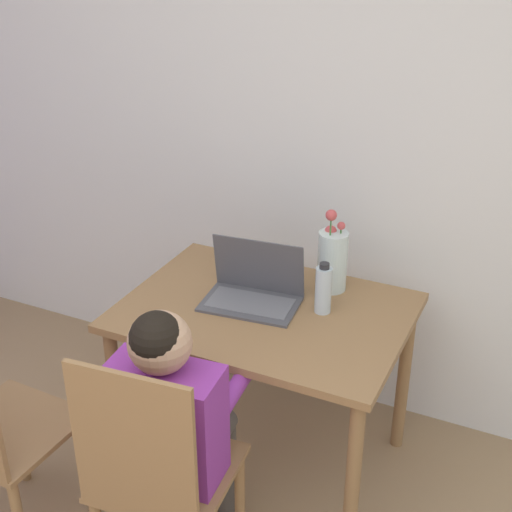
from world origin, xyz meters
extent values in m
cube|color=white|center=(0.00, 2.23, 1.25)|extent=(6.40, 0.05, 2.50)
cube|color=olive|center=(-0.20, 1.65, 0.70)|extent=(1.03, 0.74, 0.03)
cylinder|color=olive|center=(-0.66, 1.33, 0.34)|extent=(0.05, 0.05, 0.68)
cylinder|color=olive|center=(0.27, 1.33, 0.34)|extent=(0.05, 0.05, 0.68)
cylinder|color=olive|center=(-0.66, 1.97, 0.34)|extent=(0.05, 0.05, 0.68)
cylinder|color=olive|center=(0.27, 1.97, 0.34)|extent=(0.05, 0.05, 0.68)
cube|color=olive|center=(-0.24, 1.03, 0.44)|extent=(0.43, 0.43, 0.02)
cube|color=olive|center=(-0.22, 0.84, 0.70)|extent=(0.38, 0.05, 0.50)
cylinder|color=olive|center=(-0.09, 1.21, 0.22)|extent=(0.04, 0.04, 0.43)
cylinder|color=olive|center=(-0.42, 1.18, 0.22)|extent=(0.04, 0.04, 0.43)
cube|color=olive|center=(-0.83, 0.97, 0.44)|extent=(0.42, 0.42, 0.02)
cylinder|color=olive|center=(-0.66, 1.13, 0.22)|extent=(0.04, 0.04, 0.43)
cylinder|color=olive|center=(-1.00, 1.15, 0.22)|extent=(0.04, 0.04, 0.43)
cube|color=purple|center=(-0.24, 1.03, 0.64)|extent=(0.36, 0.21, 0.38)
sphere|color=tan|center=(-0.24, 1.03, 0.93)|extent=(0.19, 0.19, 0.19)
sphere|color=black|center=(-0.24, 1.01, 0.95)|extent=(0.16, 0.16, 0.16)
cylinder|color=#4C4742|center=(-0.17, 1.17, 0.46)|extent=(0.12, 0.29, 0.09)
cylinder|color=#4C4742|center=(-0.33, 1.16, 0.46)|extent=(0.12, 0.29, 0.09)
cylinder|color=#4C4742|center=(-0.19, 1.31, 0.23)|extent=(0.08, 0.08, 0.45)
cylinder|color=#4C4742|center=(-0.34, 1.30, 0.23)|extent=(0.08, 0.08, 0.45)
cylinder|color=purple|center=(-0.11, 1.25, 0.66)|extent=(0.08, 0.24, 0.06)
cylinder|color=purple|center=(-0.41, 1.22, 0.66)|extent=(0.08, 0.24, 0.06)
cube|color=#4C4C51|center=(-0.26, 1.65, 0.72)|extent=(0.37, 0.26, 0.01)
cube|color=slate|center=(-0.26, 1.65, 0.72)|extent=(0.32, 0.19, 0.00)
cube|color=#4C4C51|center=(-0.27, 1.74, 0.83)|extent=(0.35, 0.08, 0.22)
cube|color=#19284C|center=(-0.27, 1.74, 0.83)|extent=(0.32, 0.06, 0.19)
cylinder|color=silver|center=(-0.03, 1.90, 0.83)|extent=(0.11, 0.11, 0.23)
cylinder|color=#3D7A38|center=(-0.01, 1.90, 0.87)|extent=(0.01, 0.01, 0.22)
sphere|color=#CC4C4C|center=(-0.01, 1.90, 0.98)|extent=(0.03, 0.03, 0.03)
cylinder|color=#3D7A38|center=(-0.05, 1.91, 0.85)|extent=(0.01, 0.01, 0.18)
sphere|color=#CC4C4C|center=(-0.05, 1.91, 0.94)|extent=(0.05, 0.05, 0.05)
cylinder|color=#3D7A38|center=(-0.04, 1.87, 0.89)|extent=(0.01, 0.01, 0.27)
sphere|color=#CC4C4C|center=(-0.04, 1.87, 1.03)|extent=(0.04, 0.04, 0.04)
cylinder|color=silver|center=(0.00, 1.72, 0.80)|extent=(0.06, 0.06, 0.18)
cylinder|color=#262628|center=(0.00, 1.72, 0.90)|extent=(0.04, 0.04, 0.02)
camera|label=1|loc=(0.73, -0.39, 2.05)|focal=50.00mm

